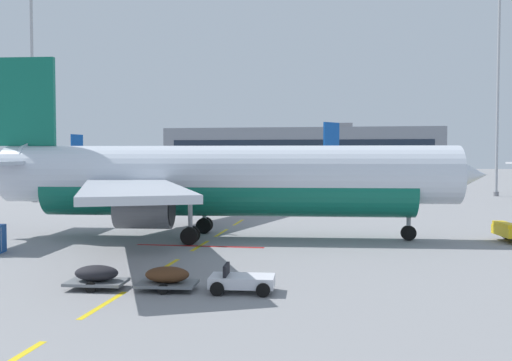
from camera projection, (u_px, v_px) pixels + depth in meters
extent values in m
plane|color=gray|center=(500.00, 220.00, 48.98)|extent=(400.00, 400.00, 0.00)
cube|color=yellow|center=(104.00, 304.00, 21.08)|extent=(0.24, 4.00, 0.01)
cube|color=yellow|center=(166.00, 266.00, 28.32)|extent=(0.24, 4.00, 0.01)
cube|color=yellow|center=(200.00, 246.00, 34.87)|extent=(0.24, 4.00, 0.01)
cube|color=yellow|center=(221.00, 233.00, 40.71)|extent=(0.24, 4.00, 0.01)
cube|color=yellow|center=(238.00, 222.00, 47.04)|extent=(0.24, 4.00, 0.01)
cube|color=yellow|center=(252.00, 214.00, 53.81)|extent=(0.24, 4.00, 0.01)
cube|color=yellow|center=(262.00, 208.00, 60.19)|extent=(0.24, 4.00, 0.01)
cube|color=yellow|center=(271.00, 202.00, 67.48)|extent=(0.24, 4.00, 0.01)
cube|color=yellow|center=(279.00, 198.00, 74.82)|extent=(0.24, 4.00, 0.01)
cube|color=yellow|center=(285.00, 194.00, 81.64)|extent=(0.24, 4.00, 0.01)
cube|color=yellow|center=(290.00, 191.00, 88.99)|extent=(0.24, 4.00, 0.01)
cube|color=yellow|center=(294.00, 188.00, 96.10)|extent=(0.24, 4.00, 0.01)
cube|color=#B21414|center=(200.00, 246.00, 34.72)|extent=(8.00, 0.40, 0.01)
cylinder|color=silver|center=(227.00, 174.00, 37.76)|extent=(30.31, 6.22, 3.80)
cylinder|color=#0F604C|center=(227.00, 190.00, 37.80)|extent=(24.70, 5.46, 3.50)
cone|color=silver|center=(459.00, 175.00, 36.57)|extent=(3.79, 3.99, 3.72)
cone|color=silver|center=(0.00, 167.00, 38.98)|extent=(4.45, 3.56, 3.23)
cube|color=#192333|center=(442.00, 165.00, 36.62)|extent=(1.82, 2.97, 0.60)
cube|color=#0F604C|center=(23.00, 102.00, 38.65)|extent=(4.41, 0.71, 6.00)
cube|color=silver|center=(36.00, 162.00, 42.07)|extent=(3.71, 6.64, 0.24)
cube|color=#B7BCC6|center=(193.00, 177.00, 46.56)|extent=(8.95, 17.66, 0.36)
cube|color=#B7BCC6|center=(131.00, 188.00, 29.62)|extent=(11.28, 17.49, 0.36)
cylinder|color=#4C4F54|center=(183.00, 197.00, 43.64)|extent=(3.36, 2.35, 2.10)
cylinder|color=black|center=(204.00, 197.00, 43.52)|extent=(0.26, 1.79, 1.79)
cylinder|color=#4C4F54|center=(144.00, 211.00, 32.69)|extent=(3.36, 2.35, 2.10)
cylinder|color=black|center=(171.00, 211.00, 32.56)|extent=(0.26, 1.79, 1.79)
cylinder|color=gray|center=(409.00, 213.00, 36.93)|extent=(0.28, 0.28, 2.67)
cylinder|color=black|center=(408.00, 233.00, 36.98)|extent=(1.01, 0.36, 0.99)
cylinder|color=gray|center=(204.00, 207.00, 40.61)|extent=(0.28, 0.28, 2.61)
cylinder|color=black|center=(205.00, 225.00, 41.02)|extent=(1.12, 0.44, 1.10)
cylinder|color=black|center=(204.00, 226.00, 40.32)|extent=(1.12, 0.44, 1.10)
cylinder|color=gray|center=(190.00, 215.00, 35.43)|extent=(0.28, 0.28, 2.61)
cylinder|color=black|center=(191.00, 235.00, 35.84)|extent=(1.12, 0.44, 1.10)
cylinder|color=black|center=(189.00, 236.00, 35.14)|extent=(1.12, 0.44, 1.10)
cube|color=yellow|center=(505.00, 225.00, 36.35)|extent=(1.02, 2.59, 0.24)
cylinder|color=black|center=(507.00, 232.00, 37.75)|extent=(0.94, 0.51, 0.90)
cylinder|color=white|center=(374.00, 164.00, 106.28)|extent=(19.16, 24.47, 3.50)
cylinder|color=#0F479E|center=(374.00, 169.00, 106.32)|extent=(15.89, 20.13, 3.22)
cone|color=white|center=(412.00, 163.00, 116.03)|extent=(4.67, 4.63, 3.43)
cone|color=white|center=(325.00, 162.00, 96.06)|extent=(4.68, 4.88, 2.97)
cube|color=#192333|center=(409.00, 160.00, 115.32)|extent=(2.99, 2.74, 0.55)
cube|color=#0F479E|center=(331.00, 139.00, 97.01)|extent=(2.65, 3.47, 5.53)
cube|color=white|center=(316.00, 161.00, 98.81)|extent=(6.50, 5.85, 0.22)
cube|color=white|center=(343.00, 161.00, 94.63)|extent=(6.50, 5.85, 0.22)
cube|color=#B7BCC6|center=(328.00, 166.00, 109.28)|extent=(12.53, 15.40, 0.33)
cube|color=#B7BCC6|center=(400.00, 167.00, 98.17)|extent=(16.27, 8.76, 0.33)
cylinder|color=#4C4F54|center=(339.00, 173.00, 107.28)|extent=(3.30, 3.52, 1.93)
cylinder|color=black|center=(344.00, 173.00, 108.31)|extent=(1.39, 1.06, 1.64)
cylinder|color=#4C4F54|center=(386.00, 175.00, 100.09)|extent=(3.30, 3.52, 1.93)
cylinder|color=black|center=(390.00, 175.00, 101.13)|extent=(1.39, 1.06, 1.64)
cylinder|color=gray|center=(404.00, 175.00, 114.09)|extent=(0.26, 0.26, 2.45)
cylinder|color=black|center=(404.00, 181.00, 114.14)|extent=(0.75, 0.89, 0.91)
cylinder|color=gray|center=(357.00, 176.00, 106.78)|extent=(0.26, 0.26, 2.40)
cylinder|color=black|center=(356.00, 182.00, 107.06)|extent=(0.86, 1.01, 1.01)
cylinder|color=black|center=(359.00, 183.00, 106.60)|extent=(0.86, 1.01, 1.01)
cylinder|color=gray|center=(379.00, 177.00, 103.38)|extent=(0.26, 0.26, 2.40)
cylinder|color=black|center=(377.00, 183.00, 103.66)|extent=(0.86, 1.01, 1.01)
cylinder|color=black|center=(380.00, 183.00, 103.21)|extent=(0.86, 1.01, 1.01)
cylinder|color=silver|center=(38.00, 168.00, 98.68)|extent=(6.93, 23.91, 3.00)
cylinder|color=#0F479E|center=(38.00, 173.00, 98.71)|extent=(5.95, 19.51, 2.76)
cone|color=silver|center=(82.00, 165.00, 110.41)|extent=(3.07, 3.69, 2.55)
cube|color=#0F479E|center=(77.00, 147.00, 108.95)|extent=(0.86, 3.47, 4.73)
cube|color=silver|center=(90.00, 164.00, 108.80)|extent=(5.40, 3.33, 0.19)
cube|color=silver|center=(68.00, 164.00, 110.43)|extent=(5.40, 3.33, 0.19)
cube|color=#B7BCC6|center=(82.00, 170.00, 99.50)|extent=(13.57, 9.80, 0.28)
cube|color=#B7BCC6|center=(20.00, 170.00, 103.81)|extent=(13.85, 5.98, 0.28)
cylinder|color=#4C4F54|center=(71.00, 176.00, 100.42)|extent=(2.06, 2.77, 1.66)
cylinder|color=black|center=(66.00, 177.00, 99.23)|extent=(1.40, 0.33, 1.41)
cylinder|color=#4C4F54|center=(31.00, 176.00, 103.21)|extent=(2.06, 2.77, 1.66)
cylinder|color=black|center=(26.00, 176.00, 102.02)|extent=(1.40, 0.33, 1.41)
cylinder|color=gray|center=(54.00, 179.00, 99.59)|extent=(0.22, 0.22, 2.06)
cylinder|color=black|center=(55.00, 185.00, 99.55)|extent=(0.42, 0.90, 0.87)
cylinder|color=black|center=(53.00, 185.00, 99.73)|extent=(0.42, 0.90, 0.87)
cylinder|color=gray|center=(35.00, 179.00, 100.91)|extent=(0.22, 0.22, 2.06)
cylinder|color=black|center=(36.00, 184.00, 100.87)|extent=(0.42, 0.90, 0.87)
cylinder|color=black|center=(34.00, 184.00, 101.04)|extent=(0.42, 0.90, 0.87)
cube|color=black|center=(173.00, 201.00, 59.79)|extent=(2.74, 7.11, 0.60)
cube|color=maroon|center=(181.00, 192.00, 62.02)|extent=(2.42, 2.49, 1.10)
cube|color=#192333|center=(184.00, 190.00, 63.13)|extent=(1.92, 0.15, 0.64)
cube|color=#B7BCC6|center=(170.00, 189.00, 58.78)|extent=(2.63, 4.87, 2.10)
cylinder|color=black|center=(170.00, 202.00, 62.24)|extent=(0.33, 0.97, 0.96)
cylinder|color=black|center=(191.00, 202.00, 61.75)|extent=(0.33, 0.97, 0.96)
cylinder|color=black|center=(155.00, 205.00, 57.86)|extent=(0.33, 0.97, 0.96)
cylinder|color=black|center=(177.00, 206.00, 57.37)|extent=(0.33, 0.97, 0.96)
cube|color=silver|center=(242.00, 281.00, 22.96)|extent=(2.68, 1.56, 0.44)
cube|color=black|center=(226.00, 271.00, 23.00)|extent=(0.19, 1.13, 0.56)
cylinder|color=black|center=(266.00, 282.00, 23.57)|extent=(0.57, 0.21, 0.56)
cylinder|color=black|center=(263.00, 290.00, 22.18)|extent=(0.57, 0.21, 0.56)
cylinder|color=black|center=(223.00, 281.00, 23.75)|extent=(0.57, 0.21, 0.56)
cylinder|color=black|center=(217.00, 289.00, 22.36)|extent=(0.57, 0.21, 0.56)
cube|color=slate|center=(167.00, 284.00, 23.27)|extent=(2.49, 1.64, 0.12)
ellipsoid|color=#4C2D19|center=(167.00, 275.00, 23.25)|extent=(1.89, 1.31, 0.64)
cylinder|color=black|center=(171.00, 282.00, 23.94)|extent=(0.45, 0.17, 0.44)
cylinder|color=black|center=(163.00, 289.00, 22.60)|extent=(0.45, 0.17, 0.44)
cube|color=slate|center=(97.00, 282.00, 23.57)|extent=(2.49, 1.64, 0.12)
ellipsoid|color=black|center=(97.00, 273.00, 23.55)|extent=(1.89, 1.31, 0.64)
cylinder|color=black|center=(103.00, 280.00, 24.24)|extent=(0.45, 0.17, 0.44)
cylinder|color=black|center=(90.00, 287.00, 22.90)|extent=(0.45, 0.17, 0.44)
cylinder|color=slate|center=(34.00, 199.00, 67.88)|extent=(0.70, 0.70, 0.60)
cylinder|color=#9EA0A5|center=(32.00, 88.00, 67.30)|extent=(0.36, 0.36, 27.04)
cylinder|color=slate|center=(496.00, 194.00, 77.84)|extent=(0.70, 0.70, 0.60)
cylinder|color=#9EA0A5|center=(498.00, 92.00, 77.24)|extent=(0.36, 0.36, 28.34)
cube|color=gray|center=(302.00, 151.00, 184.68)|extent=(87.70, 18.82, 14.40)
cube|color=#192333|center=(300.00, 148.00, 175.31)|extent=(80.68, 0.12, 5.18)
cube|color=gray|center=(343.00, 126.00, 182.24)|extent=(6.00, 5.00, 1.60)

